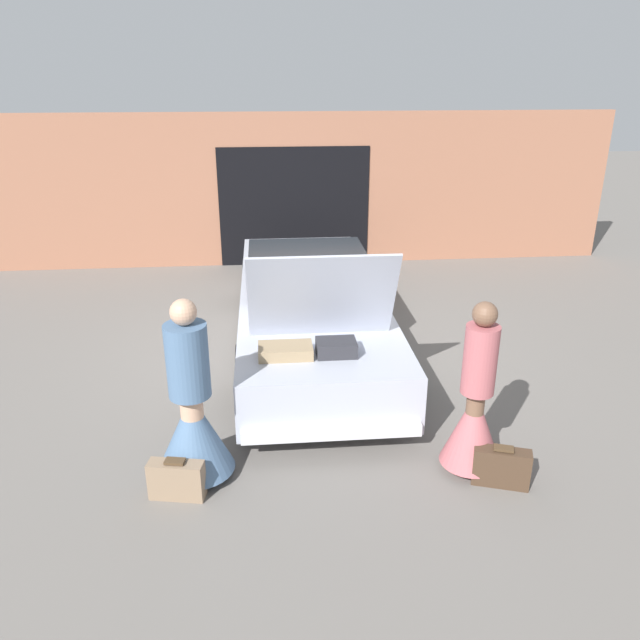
{
  "coord_description": "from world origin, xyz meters",
  "views": [
    {
      "loc": [
        -0.58,
        -7.81,
        3.52
      ],
      "look_at": [
        0.0,
        -1.48,
        0.94
      ],
      "focal_mm": 35.0,
      "sensor_mm": 36.0,
      "label": 1
    }
  ],
  "objects": [
    {
      "name": "person_right",
      "position": [
        1.28,
        -3.01,
        0.6
      ],
      "size": [
        0.57,
        0.57,
        1.68
      ],
      "rotation": [
        0.0,
        0.0,
        1.7
      ],
      "color": "brown",
      "rests_on": "ground_plane"
    },
    {
      "name": "person_left",
      "position": [
        -1.28,
        -2.89,
        0.62
      ],
      "size": [
        0.71,
        0.71,
        1.74
      ],
      "rotation": [
        0.0,
        0.0,
        -1.38
      ],
      "color": "tan",
      "rests_on": "ground_plane"
    },
    {
      "name": "suitcase_beside_left_person",
      "position": [
        -1.42,
        -3.19,
        0.18
      ],
      "size": [
        0.51,
        0.25,
        0.38
      ],
      "color": "#8C7259",
      "rests_on": "ground_plane"
    },
    {
      "name": "garage_wall_back",
      "position": [
        0.0,
        3.87,
        1.39
      ],
      "size": [
        12.0,
        0.14,
        2.8
      ],
      "color": "#9E664C",
      "rests_on": "ground_plane"
    },
    {
      "name": "ground_plane",
      "position": [
        0.0,
        0.0,
        0.0
      ],
      "size": [
        40.0,
        40.0,
        0.0
      ],
      "primitive_type": "plane",
      "color": "slate"
    },
    {
      "name": "car",
      "position": [
        -0.0,
        0.02,
        0.56
      ],
      "size": [
        1.87,
        5.46,
        1.82
      ],
      "color": "#B2B7C6",
      "rests_on": "ground_plane"
    },
    {
      "name": "suitcase_beside_right_person",
      "position": [
        1.48,
        -3.28,
        0.18
      ],
      "size": [
        0.53,
        0.31,
        0.39
      ],
      "color": "#473323",
      "rests_on": "ground_plane"
    }
  ]
}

